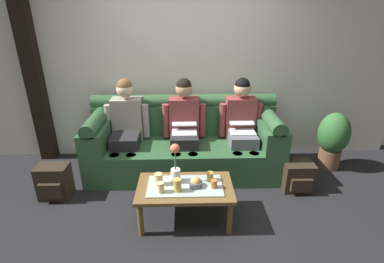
{
  "coord_description": "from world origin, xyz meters",
  "views": [
    {
      "loc": [
        -0.0,
        -2.31,
        2.04
      ],
      "look_at": [
        0.09,
        0.79,
        0.71
      ],
      "focal_mm": 27.46,
      "sensor_mm": 36.0,
      "label": 1
    }
  ],
  "objects_px": {
    "person_middle": "(184,123)",
    "cup_near_right": "(178,185)",
    "cup_far_left": "(159,179)",
    "backpack_left": "(55,182)",
    "backpack_right": "(298,176)",
    "cup_far_right": "(161,187)",
    "cup_near_left": "(214,184)",
    "coffee_table": "(185,190)",
    "person_right": "(242,123)",
    "couch": "(185,144)",
    "flower_vase": "(176,165)",
    "person_left": "(127,124)",
    "cup_far_center": "(210,176)",
    "potted_plant": "(333,138)",
    "snack_bowl": "(196,183)"
  },
  "relations": [
    {
      "from": "flower_vase",
      "to": "potted_plant",
      "type": "relative_size",
      "value": 0.54
    },
    {
      "from": "snack_bowl",
      "to": "cup_far_right",
      "type": "relative_size",
      "value": 1.26
    },
    {
      "from": "flower_vase",
      "to": "snack_bowl",
      "type": "distance_m",
      "value": 0.26
    },
    {
      "from": "cup_near_left",
      "to": "potted_plant",
      "type": "bearing_deg",
      "value": 32.21
    },
    {
      "from": "cup_near_right",
      "to": "cup_far_right",
      "type": "height_order",
      "value": "cup_near_right"
    },
    {
      "from": "cup_near_left",
      "to": "backpack_left",
      "type": "relative_size",
      "value": 0.2
    },
    {
      "from": "couch",
      "to": "person_left",
      "type": "height_order",
      "value": "person_left"
    },
    {
      "from": "person_right",
      "to": "potted_plant",
      "type": "distance_m",
      "value": 1.25
    },
    {
      "from": "person_left",
      "to": "cup_near_left",
      "type": "xyz_separation_m",
      "value": [
        1.02,
        -1.06,
        -0.21
      ]
    },
    {
      "from": "cup_near_left",
      "to": "backpack_left",
      "type": "distance_m",
      "value": 1.84
    },
    {
      "from": "person_middle",
      "to": "snack_bowl",
      "type": "xyz_separation_m",
      "value": [
        0.1,
        -1.04,
        -0.21
      ]
    },
    {
      "from": "cup_far_left",
      "to": "backpack_right",
      "type": "height_order",
      "value": "cup_far_left"
    },
    {
      "from": "person_left",
      "to": "snack_bowl",
      "type": "height_order",
      "value": "person_left"
    },
    {
      "from": "person_right",
      "to": "couch",
      "type": "bearing_deg",
      "value": 179.65
    },
    {
      "from": "cup_far_left",
      "to": "backpack_left",
      "type": "distance_m",
      "value": 1.31
    },
    {
      "from": "person_middle",
      "to": "coffee_table",
      "type": "height_order",
      "value": "person_middle"
    },
    {
      "from": "person_right",
      "to": "cup_near_right",
      "type": "distance_m",
      "value": 1.38
    },
    {
      "from": "person_left",
      "to": "coffee_table",
      "type": "bearing_deg",
      "value": -54.37
    },
    {
      "from": "cup_far_left",
      "to": "backpack_left",
      "type": "bearing_deg",
      "value": 162.2
    },
    {
      "from": "cup_far_center",
      "to": "cup_far_right",
      "type": "height_order",
      "value": "cup_far_right"
    },
    {
      "from": "person_middle",
      "to": "backpack_right",
      "type": "xyz_separation_m",
      "value": [
        1.34,
        -0.52,
        -0.49
      ]
    },
    {
      "from": "backpack_right",
      "to": "coffee_table",
      "type": "bearing_deg",
      "value": -159.31
    },
    {
      "from": "coffee_table",
      "to": "backpack_left",
      "type": "relative_size",
      "value": 2.36
    },
    {
      "from": "coffee_table",
      "to": "potted_plant",
      "type": "distance_m",
      "value": 2.21
    },
    {
      "from": "person_left",
      "to": "potted_plant",
      "type": "bearing_deg",
      "value": -0.11
    },
    {
      "from": "flower_vase",
      "to": "person_right",
      "type": "bearing_deg",
      "value": 48.95
    },
    {
      "from": "couch",
      "to": "cup_far_center",
      "type": "xyz_separation_m",
      "value": [
        0.26,
        -0.94,
        0.08
      ]
    },
    {
      "from": "flower_vase",
      "to": "cup_far_center",
      "type": "bearing_deg",
      "value": 2.07
    },
    {
      "from": "coffee_table",
      "to": "snack_bowl",
      "type": "distance_m",
      "value": 0.15
    },
    {
      "from": "person_left",
      "to": "coffee_table",
      "type": "height_order",
      "value": "person_left"
    },
    {
      "from": "person_middle",
      "to": "cup_far_right",
      "type": "bearing_deg",
      "value": -101.43
    },
    {
      "from": "cup_near_right",
      "to": "person_middle",
      "type": "bearing_deg",
      "value": 86.35
    },
    {
      "from": "person_left",
      "to": "cup_far_left",
      "type": "bearing_deg",
      "value": -64.55
    },
    {
      "from": "couch",
      "to": "snack_bowl",
      "type": "distance_m",
      "value": 1.05
    },
    {
      "from": "backpack_left",
      "to": "potted_plant",
      "type": "relative_size",
      "value": 0.51
    },
    {
      "from": "couch",
      "to": "cup_near_right",
      "type": "distance_m",
      "value": 1.12
    },
    {
      "from": "couch",
      "to": "backpack_right",
      "type": "xyz_separation_m",
      "value": [
        1.34,
        -0.52,
        -0.19
      ]
    },
    {
      "from": "coffee_table",
      "to": "backpack_right",
      "type": "bearing_deg",
      "value": 20.69
    },
    {
      "from": "person_left",
      "to": "backpack_left",
      "type": "height_order",
      "value": "person_left"
    },
    {
      "from": "couch",
      "to": "coffee_table",
      "type": "distance_m",
      "value": 1.03
    },
    {
      "from": "couch",
      "to": "potted_plant",
      "type": "xyz_separation_m",
      "value": [
        1.96,
        -0.01,
        0.06
      ]
    },
    {
      "from": "snack_bowl",
      "to": "backpack_right",
      "type": "height_order",
      "value": "snack_bowl"
    },
    {
      "from": "coffee_table",
      "to": "backpack_right",
      "type": "relative_size",
      "value": 2.71
    },
    {
      "from": "person_middle",
      "to": "cup_near_right",
      "type": "distance_m",
      "value": 1.13
    },
    {
      "from": "backpack_left",
      "to": "flower_vase",
      "type": "bearing_deg",
      "value": -13.9
    },
    {
      "from": "person_middle",
      "to": "cup_near_left",
      "type": "bearing_deg",
      "value": -75.11
    },
    {
      "from": "snack_bowl",
      "to": "cup_far_center",
      "type": "height_order",
      "value": "snack_bowl"
    },
    {
      "from": "couch",
      "to": "person_right",
      "type": "xyz_separation_m",
      "value": [
        0.73,
        -0.0,
        0.29
      ]
    },
    {
      "from": "person_middle",
      "to": "cup_near_right",
      "type": "xyz_separation_m",
      "value": [
        -0.07,
        -1.11,
        -0.19
      ]
    },
    {
      "from": "cup_near_left",
      "to": "cup_near_right",
      "type": "relative_size",
      "value": 0.63
    }
  ]
}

